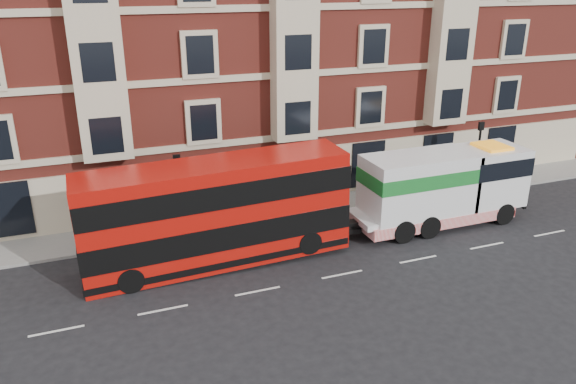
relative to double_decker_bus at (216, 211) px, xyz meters
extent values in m
plane|color=black|center=(4.90, -3.10, -2.60)|extent=(120.00, 120.00, 0.00)
cube|color=slate|center=(4.90, 4.40, -2.52)|extent=(90.00, 3.00, 0.15)
cube|color=maroon|center=(5.40, 11.90, 6.40)|extent=(45.00, 12.00, 18.00)
cylinder|color=black|center=(-1.10, 3.10, -0.45)|extent=(0.14, 0.14, 4.00)
cube|color=black|center=(-1.10, 3.10, 1.65)|extent=(0.35, 0.15, 0.50)
cylinder|color=black|center=(16.90, 3.10, -0.45)|extent=(0.14, 0.14, 4.00)
cube|color=black|center=(16.90, 3.10, 1.65)|extent=(0.35, 0.15, 0.50)
cube|color=#AF1009|center=(0.00, 0.00, -0.07)|extent=(12.06, 2.69, 4.74)
cube|color=black|center=(0.00, 0.00, -0.77)|extent=(12.10, 2.75, 1.13)
cube|color=black|center=(0.00, 0.00, 1.17)|extent=(12.10, 2.75, 1.08)
cylinder|color=black|center=(-4.09, -1.22, -2.04)|extent=(1.12, 0.34, 1.12)
cylinder|color=black|center=(-4.09, 1.22, -2.04)|extent=(1.12, 0.34, 1.12)
cylinder|color=black|center=(4.09, -1.22, -1.71)|extent=(1.12, 0.34, 1.12)
cylinder|color=black|center=(4.09, 1.22, -1.71)|extent=(1.12, 0.34, 1.12)
cube|color=silver|center=(12.00, 0.00, -1.57)|extent=(9.69, 2.48, 0.32)
cube|color=silver|center=(15.12, 0.00, -0.17)|extent=(3.45, 2.69, 3.12)
cube|color=silver|center=(10.71, 0.00, -0.12)|extent=(5.82, 2.69, 3.12)
cube|color=#176B26|center=(10.71, 0.00, 0.42)|extent=(5.87, 2.73, 0.75)
cube|color=red|center=(11.78, 0.00, -1.95)|extent=(8.62, 2.75, 0.59)
cylinder|color=black|center=(15.45, -1.22, -2.00)|extent=(1.18, 0.38, 1.18)
cylinder|color=black|center=(15.45, 1.22, -2.00)|extent=(1.18, 0.38, 1.18)
cylinder|color=black|center=(10.71, -1.22, -2.00)|extent=(1.18, 0.43, 1.18)
cylinder|color=black|center=(10.71, 1.22, -2.00)|extent=(1.18, 0.43, 1.18)
cylinder|color=black|center=(9.20, -1.22, -2.00)|extent=(1.18, 0.43, 1.18)
cylinder|color=black|center=(9.20, 1.22, -2.00)|extent=(1.18, 0.43, 1.18)
imported|color=black|center=(-5.34, 3.94, -1.51)|extent=(0.81, 0.78, 1.87)
camera|label=1|loc=(-5.32, -22.93, 9.98)|focal=35.00mm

